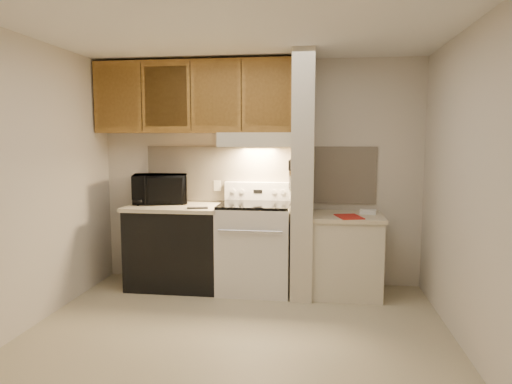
# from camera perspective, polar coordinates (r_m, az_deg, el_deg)

# --- Properties ---
(floor) EXTENTS (3.60, 3.60, 0.00)m
(floor) POSITION_cam_1_polar(r_m,az_deg,el_deg) (4.02, -2.47, -17.34)
(floor) COLOR tan
(floor) RESTS_ON ground
(ceiling) EXTENTS (3.60, 3.60, 0.00)m
(ceiling) POSITION_cam_1_polar(r_m,az_deg,el_deg) (3.77, -2.67, 19.91)
(ceiling) COLOR white
(ceiling) RESTS_ON wall_back
(wall_back) EXTENTS (3.60, 2.50, 0.02)m
(wall_back) POSITION_cam_1_polar(r_m,az_deg,el_deg) (5.17, 0.38, 2.40)
(wall_back) COLOR beige
(wall_back) RESTS_ON floor
(wall_left) EXTENTS (0.02, 3.00, 2.50)m
(wall_left) POSITION_cam_1_polar(r_m,az_deg,el_deg) (4.38, -26.40, 0.93)
(wall_left) COLOR beige
(wall_left) RESTS_ON floor
(wall_right) EXTENTS (0.02, 3.00, 2.50)m
(wall_right) POSITION_cam_1_polar(r_m,az_deg,el_deg) (3.81, 25.13, 0.23)
(wall_right) COLOR beige
(wall_right) RESTS_ON floor
(backsplash) EXTENTS (2.60, 0.02, 0.63)m
(backsplash) POSITION_cam_1_polar(r_m,az_deg,el_deg) (5.16, 0.37, 2.22)
(backsplash) COLOR beige
(backsplash) RESTS_ON wall_back
(range_body) EXTENTS (0.76, 0.65, 0.92)m
(range_body) POSITION_cam_1_polar(r_m,az_deg,el_deg) (4.95, -0.13, -7.05)
(range_body) COLOR silver
(range_body) RESTS_ON floor
(oven_window) EXTENTS (0.50, 0.01, 0.30)m
(oven_window) POSITION_cam_1_polar(r_m,az_deg,el_deg) (4.64, -0.67, -7.49)
(oven_window) COLOR black
(oven_window) RESTS_ON range_body
(oven_handle) EXTENTS (0.65, 0.02, 0.02)m
(oven_handle) POSITION_cam_1_polar(r_m,az_deg,el_deg) (4.55, -0.74, -4.92)
(oven_handle) COLOR silver
(oven_handle) RESTS_ON range_body
(cooktop) EXTENTS (0.74, 0.64, 0.03)m
(cooktop) POSITION_cam_1_polar(r_m,az_deg,el_deg) (4.86, -0.13, -1.60)
(cooktop) COLOR black
(cooktop) RESTS_ON range_body
(range_backguard) EXTENTS (0.76, 0.08, 0.20)m
(range_backguard) POSITION_cam_1_polar(r_m,az_deg,el_deg) (5.13, 0.30, 0.12)
(range_backguard) COLOR silver
(range_backguard) RESTS_ON range_body
(range_display) EXTENTS (0.10, 0.01, 0.04)m
(range_display) POSITION_cam_1_polar(r_m,az_deg,el_deg) (5.09, 0.24, 0.07)
(range_display) COLOR black
(range_display) RESTS_ON range_backguard
(range_knob_left_outer) EXTENTS (0.05, 0.02, 0.05)m
(range_knob_left_outer) POSITION_cam_1_polar(r_m,az_deg,el_deg) (5.13, -2.87, 0.11)
(range_knob_left_outer) COLOR silver
(range_knob_left_outer) RESTS_ON range_backguard
(range_knob_left_inner) EXTENTS (0.05, 0.02, 0.05)m
(range_knob_left_inner) POSITION_cam_1_polar(r_m,az_deg,el_deg) (5.11, -1.77, 0.10)
(range_knob_left_inner) COLOR silver
(range_knob_left_inner) RESTS_ON range_backguard
(range_knob_right_inner) EXTENTS (0.05, 0.02, 0.05)m
(range_knob_right_inner) POSITION_cam_1_polar(r_m,az_deg,el_deg) (5.07, 2.25, 0.03)
(range_knob_right_inner) COLOR silver
(range_knob_right_inner) RESTS_ON range_backguard
(range_knob_right_outer) EXTENTS (0.05, 0.02, 0.05)m
(range_knob_right_outer) POSITION_cam_1_polar(r_m,az_deg,el_deg) (5.06, 3.38, 0.02)
(range_knob_right_outer) COLOR silver
(range_knob_right_outer) RESTS_ON range_backguard
(dishwasher_front) EXTENTS (1.00, 0.63, 0.87)m
(dishwasher_front) POSITION_cam_1_polar(r_m,az_deg,el_deg) (5.16, -9.91, -6.88)
(dishwasher_front) COLOR black
(dishwasher_front) RESTS_ON floor
(left_countertop) EXTENTS (1.04, 0.67, 0.04)m
(left_countertop) POSITION_cam_1_polar(r_m,az_deg,el_deg) (5.07, -10.02, -1.88)
(left_countertop) COLOR beige
(left_countertop) RESTS_ON dishwasher_front
(spoon_rest) EXTENTS (0.23, 0.12, 0.01)m
(spoon_rest) POSITION_cam_1_polar(r_m,az_deg,el_deg) (4.80, -7.32, -1.99)
(spoon_rest) COLOR black
(spoon_rest) RESTS_ON left_countertop
(teal_jar) EXTENTS (0.13, 0.13, 0.11)m
(teal_jar) POSITION_cam_1_polar(r_m,az_deg,el_deg) (5.38, -12.88, -0.64)
(teal_jar) COLOR #276762
(teal_jar) RESTS_ON left_countertop
(outlet) EXTENTS (0.08, 0.01, 0.12)m
(outlet) POSITION_cam_1_polar(r_m,az_deg,el_deg) (5.24, -4.86, 0.79)
(outlet) COLOR beige
(outlet) RESTS_ON backsplash
(microwave) EXTENTS (0.69, 0.56, 0.33)m
(microwave) POSITION_cam_1_polar(r_m,az_deg,el_deg) (5.25, -11.88, 0.40)
(microwave) COLOR black
(microwave) RESTS_ON left_countertop
(partition_pillar) EXTENTS (0.22, 0.70, 2.50)m
(partition_pillar) POSITION_cam_1_polar(r_m,az_deg,el_deg) (4.78, 5.93, 2.02)
(partition_pillar) COLOR beige
(partition_pillar) RESTS_ON floor
(pillar_trim) EXTENTS (0.01, 0.70, 0.04)m
(pillar_trim) POSITION_cam_1_polar(r_m,az_deg,el_deg) (4.78, 4.54, 2.63)
(pillar_trim) COLOR olive
(pillar_trim) RESTS_ON partition_pillar
(knife_strip) EXTENTS (0.02, 0.42, 0.04)m
(knife_strip) POSITION_cam_1_polar(r_m,az_deg,el_deg) (4.73, 4.44, 2.83)
(knife_strip) COLOR black
(knife_strip) RESTS_ON partition_pillar
(knife_blade_a) EXTENTS (0.01, 0.03, 0.16)m
(knife_blade_a) POSITION_cam_1_polar(r_m,az_deg,el_deg) (4.59, 4.17, 1.46)
(knife_blade_a) COLOR silver
(knife_blade_a) RESTS_ON knife_strip
(knife_handle_a) EXTENTS (0.02, 0.02, 0.10)m
(knife_handle_a) POSITION_cam_1_polar(r_m,az_deg,el_deg) (4.58, 4.19, 3.34)
(knife_handle_a) COLOR black
(knife_handle_a) RESTS_ON knife_strip
(knife_blade_b) EXTENTS (0.01, 0.04, 0.18)m
(knife_blade_b) POSITION_cam_1_polar(r_m,az_deg,el_deg) (4.68, 4.24, 1.44)
(knife_blade_b) COLOR silver
(knife_blade_b) RESTS_ON knife_strip
(knife_handle_b) EXTENTS (0.02, 0.02, 0.10)m
(knife_handle_b) POSITION_cam_1_polar(r_m,az_deg,el_deg) (4.64, 4.23, 3.37)
(knife_handle_b) COLOR black
(knife_handle_b) RESTS_ON knife_strip
(knife_blade_c) EXTENTS (0.01, 0.04, 0.20)m
(knife_blade_c) POSITION_cam_1_polar(r_m,az_deg,el_deg) (4.73, 4.27, 1.37)
(knife_blade_c) COLOR silver
(knife_blade_c) RESTS_ON knife_strip
(knife_handle_c) EXTENTS (0.02, 0.02, 0.10)m
(knife_handle_c) POSITION_cam_1_polar(r_m,az_deg,el_deg) (4.74, 4.31, 3.45)
(knife_handle_c) COLOR black
(knife_handle_c) RESTS_ON knife_strip
(knife_blade_d) EXTENTS (0.01, 0.04, 0.16)m
(knife_blade_d) POSITION_cam_1_polar(r_m,az_deg,el_deg) (4.81, 4.33, 1.70)
(knife_blade_d) COLOR silver
(knife_blade_d) RESTS_ON knife_strip
(knife_handle_d) EXTENTS (0.02, 0.02, 0.10)m
(knife_handle_d) POSITION_cam_1_polar(r_m,az_deg,el_deg) (4.80, 4.35, 3.49)
(knife_handle_d) COLOR black
(knife_handle_d) RESTS_ON knife_strip
(knife_blade_e) EXTENTS (0.01, 0.04, 0.18)m
(knife_blade_e) POSITION_cam_1_polar(r_m,az_deg,el_deg) (4.90, 4.39, 1.67)
(knife_blade_e) COLOR silver
(knife_blade_e) RESTS_ON knife_strip
(knife_handle_e) EXTENTS (0.02, 0.02, 0.10)m
(knife_handle_e) POSITION_cam_1_polar(r_m,az_deg,el_deg) (4.88, 4.41, 3.54)
(knife_handle_e) COLOR black
(knife_handle_e) RESTS_ON knife_strip
(oven_mitt) EXTENTS (0.03, 0.09, 0.22)m
(oven_mitt) POSITION_cam_1_polar(r_m,az_deg,el_deg) (4.96, 4.45, 1.33)
(oven_mitt) COLOR gray
(oven_mitt) RESTS_ON partition_pillar
(right_cab_base) EXTENTS (0.70, 0.60, 0.81)m
(right_cab_base) POSITION_cam_1_polar(r_m,az_deg,el_deg) (4.93, 11.21, -7.91)
(right_cab_base) COLOR beige
(right_cab_base) RESTS_ON floor
(right_countertop) EXTENTS (0.74, 0.64, 0.04)m
(right_countertop) POSITION_cam_1_polar(r_m,az_deg,el_deg) (4.84, 11.32, -3.03)
(right_countertop) COLOR beige
(right_countertop) RESTS_ON right_cab_base
(red_folder) EXTENTS (0.30, 0.36, 0.01)m
(red_folder) POSITION_cam_1_polar(r_m,az_deg,el_deg) (4.69, 11.55, -3.04)
(red_folder) COLOR #B02016
(red_folder) RESTS_ON right_countertop
(white_box) EXTENTS (0.18, 0.14, 0.04)m
(white_box) POSITION_cam_1_polar(r_m,az_deg,el_deg) (4.93, 13.83, -2.42)
(white_box) COLOR white
(white_box) RESTS_ON right_countertop
(range_hood) EXTENTS (0.78, 0.44, 0.15)m
(range_hood) POSITION_cam_1_polar(r_m,az_deg,el_deg) (4.94, 0.06, 6.55)
(range_hood) COLOR beige
(range_hood) RESTS_ON upper_cabinets
(hood_lip) EXTENTS (0.78, 0.04, 0.06)m
(hood_lip) POSITION_cam_1_polar(r_m,az_deg,el_deg) (4.73, -0.28, 6.00)
(hood_lip) COLOR beige
(hood_lip) RESTS_ON range_hood
(upper_cabinets) EXTENTS (2.18, 0.33, 0.77)m
(upper_cabinets) POSITION_cam_1_polar(r_m,az_deg,el_deg) (5.14, -7.68, 11.64)
(upper_cabinets) COLOR olive
(upper_cabinets) RESTS_ON wall_back
(cab_door_a) EXTENTS (0.46, 0.01, 0.63)m
(cab_door_a) POSITION_cam_1_polar(r_m,az_deg,el_deg) (5.26, -16.94, 11.29)
(cab_door_a) COLOR olive
(cab_door_a) RESTS_ON upper_cabinets
(cab_gap_a) EXTENTS (0.01, 0.01, 0.73)m
(cab_gap_a) POSITION_cam_1_polar(r_m,az_deg,el_deg) (5.16, -14.13, 11.48)
(cab_gap_a) COLOR black
(cab_gap_a) RESTS_ON upper_cabinets
(cab_door_b) EXTENTS (0.46, 0.01, 0.63)m
(cab_door_b) POSITION_cam_1_polar(r_m,az_deg,el_deg) (5.06, -11.21, 11.64)
(cab_door_b) COLOR olive
(cab_door_b) RESTS_ON upper_cabinets
(cab_gap_b) EXTENTS (0.01, 0.01, 0.73)m
(cab_gap_b) POSITION_cam_1_polar(r_m,az_deg,el_deg) (4.98, -8.18, 11.78)
(cab_gap_b) COLOR black
(cab_gap_b) RESTS_ON upper_cabinets
(cab_door_c) EXTENTS (0.46, 0.01, 0.63)m
(cab_door_c) POSITION_cam_1_polar(r_m,az_deg,el_deg) (4.92, -5.05, 11.89)
(cab_door_c) COLOR olive
(cab_door_c) RESTS_ON upper_cabinets
(cab_gap_c) EXTENTS (0.01, 0.01, 0.73)m
(cab_gap_c) POSITION_cam_1_polar(r_m,az_deg,el_deg) (4.86, -1.85, 11.97)
(cab_gap_c) COLOR black
(cab_gap_c) RESTS_ON upper_cabinets
(cab_door_d) EXTENTS (0.46, 0.01, 0.63)m
(cab_door_d) POSITION_cam_1_polar(r_m,az_deg,el_deg) (4.83, 1.41, 12.02)
(cab_door_d) COLOR olive
(cab_door_d) RESTS_ON upper_cabinets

